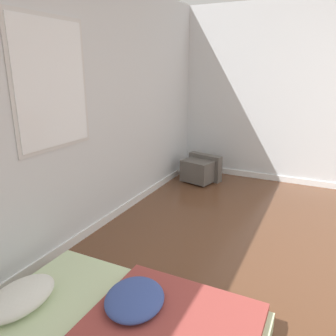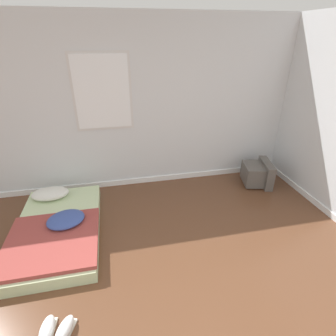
% 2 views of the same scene
% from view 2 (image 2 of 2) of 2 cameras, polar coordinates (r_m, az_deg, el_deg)
% --- Properties ---
extents(wall_back, '(7.55, 0.08, 2.60)m').
position_cam_2_polar(wall_back, '(4.12, -8.06, 12.67)').
color(wall_back, silver).
rests_on(wall_back, ground_plane).
extents(mattress_bed, '(1.04, 1.77, 0.29)m').
position_cam_2_polar(mattress_bed, '(3.70, -23.00, -11.76)').
color(mattress_bed, beige).
rests_on(mattress_bed, ground_plane).
extents(crt_tv, '(0.53, 0.58, 0.40)m').
position_cam_2_polar(crt_tv, '(4.70, 18.97, -1.14)').
color(crt_tv, '#56514C').
rests_on(crt_tv, ground_plane).
extents(sneaker_pair, '(0.31, 0.31, 0.10)m').
position_cam_2_polar(sneaker_pair, '(2.79, -23.25, -29.67)').
color(sneaker_pair, silver).
rests_on(sneaker_pair, ground_plane).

